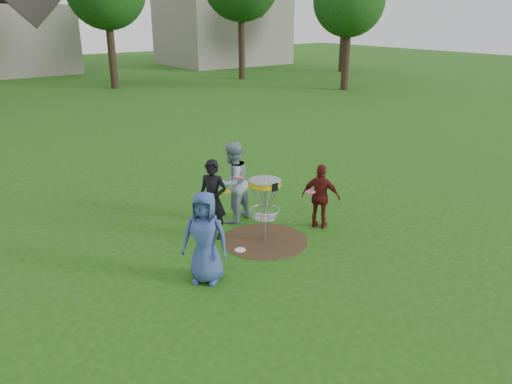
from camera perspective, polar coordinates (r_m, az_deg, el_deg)
ground at (r=10.50m, az=0.99°, el=-5.59°), size 100.00×100.00×0.00m
dirt_patch at (r=10.49m, az=0.99°, el=-5.57°), size 1.80×1.80×0.01m
player_blue at (r=8.72m, az=-5.84°, el=-5.20°), size 0.94×0.96×1.67m
player_black at (r=10.38m, az=-4.97°, el=-0.86°), size 0.68×0.74×1.70m
player_grey at (r=11.16m, az=-2.70°, el=1.10°), size 1.05×0.92×1.84m
player_maroon at (r=10.95m, az=7.41°, el=-0.53°), size 0.76×0.90×1.44m
disc_on_grass at (r=10.09m, az=-1.82°, el=-6.65°), size 0.22×0.22×0.02m
disc_golf_basket at (r=10.10m, az=1.02°, el=-0.36°), size 0.66×0.67×1.38m
held_discs at (r=10.14m, az=-0.78°, el=-0.27°), size 2.91×1.79×0.26m
house_row at (r=41.90m, az=-23.37°, el=17.92°), size 44.50×10.65×11.62m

